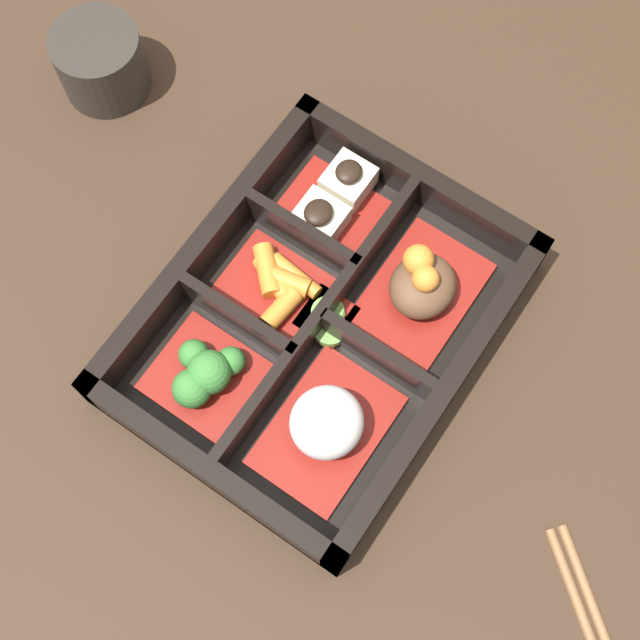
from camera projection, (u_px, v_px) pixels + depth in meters
ground_plane at (320, 331)px, 0.66m from camera, size 3.00×3.00×0.00m
bento_base at (320, 329)px, 0.66m from camera, size 0.28×0.22×0.01m
bento_rim at (318, 319)px, 0.64m from camera, size 0.28×0.22×0.05m
bowl_stew at (422, 286)px, 0.65m from camera, size 0.10×0.07×0.05m
bowl_rice at (327, 424)px, 0.61m from camera, size 0.10×0.07×0.05m
bowl_tofu at (333, 203)px, 0.67m from camera, size 0.08×0.08×0.03m
bowl_carrots at (278, 284)px, 0.66m from camera, size 0.06×0.08×0.02m
bowl_greens at (205, 374)px, 0.63m from camera, size 0.07×0.08×0.04m
bowl_pickles at (331, 318)px, 0.65m from camera, size 0.04×0.04×0.01m
tea_cup at (100, 61)px, 0.71m from camera, size 0.07×0.07×0.06m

